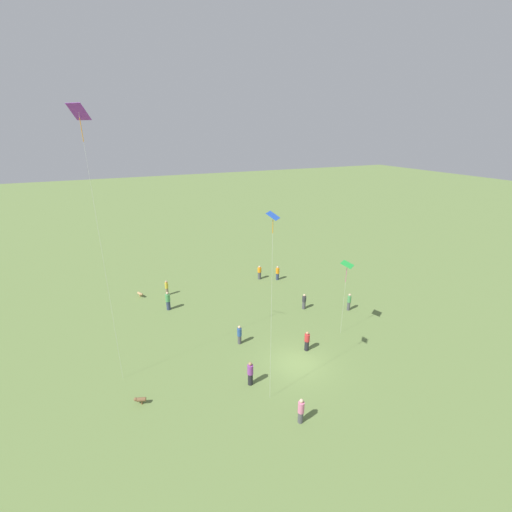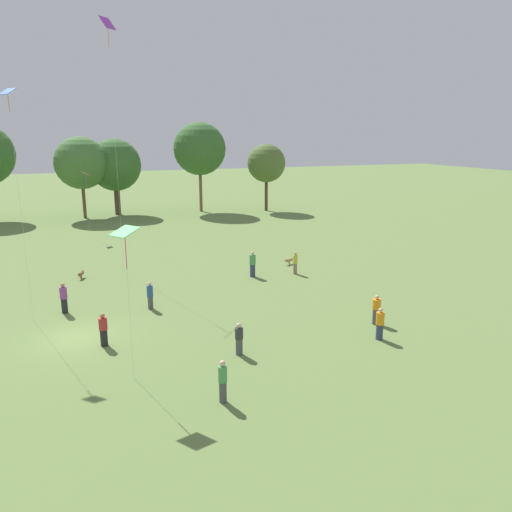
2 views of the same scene
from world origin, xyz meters
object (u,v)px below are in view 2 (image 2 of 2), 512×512
person_6 (103,330)px  kite_1 (108,35)px  kite_2 (125,236)px  dog_1 (81,274)px  person_5 (150,295)px  person_1 (253,264)px  person_0 (295,263)px  kite_5 (86,176)px  kite_3 (9,108)px  person_4 (64,298)px  dog_0 (288,260)px  person_9 (380,324)px  person_3 (239,339)px  person_7 (223,381)px  person_8 (376,310)px

person_6 → kite_1: 21.40m
kite_2 → dog_1: 18.14m
person_6 → kite_2: kite_2 is taller
person_5 → person_1: bearing=117.9°
person_0 → kite_5: (-13.63, 19.80, 5.34)m
kite_3 → person_4: bearing=114.0°
person_5 → dog_1: 9.15m
person_4 → dog_0: size_ratio=2.21×
person_4 → dog_0: bearing=126.0°
person_1 → dog_1: person_1 is taller
person_5 → kite_5: bearing=-174.6°
person_5 → dog_0: size_ratio=2.04×
person_9 → person_3: bearing=67.6°
person_6 → dog_0: size_ratio=2.07×
kite_1 → person_4: bearing=-118.4°
person_6 → kite_1: (2.57, 13.87, 16.08)m
kite_1 → kite_2: 20.91m
person_7 → person_3: bearing=-114.1°
person_7 → person_8: bearing=-151.4°
dog_1 → kite_5: bearing=103.2°
person_3 → person_8: size_ratio=0.96×
person_7 → person_1: bearing=-111.0°
person_5 → dog_0: (12.22, 6.55, -0.49)m
person_3 → person_9: bearing=58.3°
kite_5 → person_3: bearing=-138.2°
person_3 → person_5: (-2.88, 8.04, 0.05)m
person_0 → person_5: (-11.53, -3.84, -0.01)m
person_1 → kite_3: kite_3 is taller
person_8 → kite_2: bearing=-39.7°
person_1 → dog_0: size_ratio=2.30×
person_1 → kite_3: (-14.83, -3.87, 10.66)m
person_1 → person_5: bearing=126.9°
person_4 → kite_5: (2.76, 22.52, 5.29)m
person_9 → kite_5: 35.22m
person_4 → person_9: person_4 is taller
person_4 → dog_1: bearing=-171.3°
kite_5 → kite_2: bearing=-147.3°
person_9 → dog_0: bearing=-23.0°
person_0 → kite_3: (-18.10, -3.40, 10.74)m
kite_2 → kite_3: kite_3 is taller
person_0 → dog_1: size_ratio=2.21×
dog_0 → person_4: bearing=83.7°
person_8 → kite_1: kite_1 is taller
person_4 → person_7: size_ratio=1.03×
kite_3 → dog_0: (18.79, 6.11, -11.24)m
person_1 → kite_3: size_ratio=0.15×
person_5 → person_7: person_7 is taller
kite_5 → dog_1: kite_5 is taller
person_4 → kite_2: size_ratio=0.27×
person_1 → person_3: person_1 is taller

